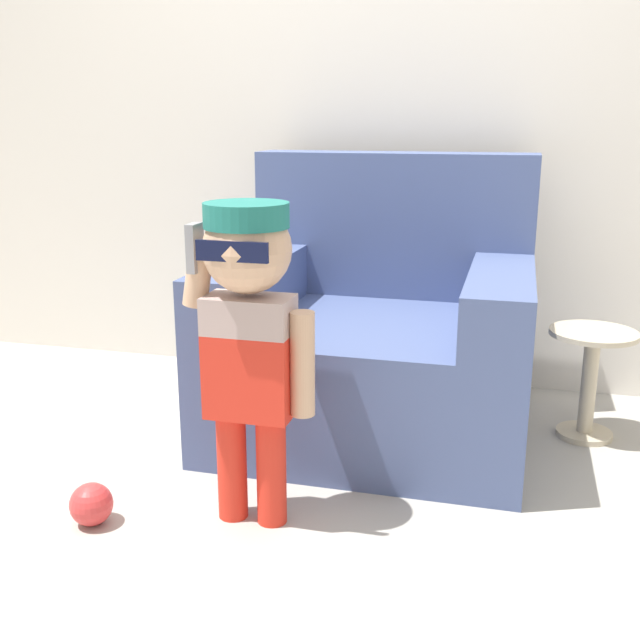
% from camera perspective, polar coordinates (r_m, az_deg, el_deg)
% --- Properties ---
extents(ground_plane, '(10.00, 10.00, 0.00)m').
position_cam_1_polar(ground_plane, '(2.72, -1.12, -9.33)').
color(ground_plane, '#ADA89E').
extents(wall_back, '(10.00, 0.05, 2.60)m').
position_cam_1_polar(wall_back, '(3.28, 2.93, 18.17)').
color(wall_back, silver).
rests_on(wall_back, ground_plane).
extents(armchair, '(1.09, 0.98, 1.00)m').
position_cam_1_polar(armchair, '(2.77, 4.38, -1.19)').
color(armchair, '#475684').
rests_on(armchair, ground_plane).
extents(person_child, '(0.37, 0.28, 0.91)m').
position_cam_1_polar(person_child, '(2.03, -5.48, 0.33)').
color(person_child, red).
rests_on(person_child, ground_plane).
extents(side_table, '(0.31, 0.31, 0.40)m').
position_cam_1_polar(side_table, '(2.85, 19.88, -3.79)').
color(side_table, beige).
rests_on(side_table, ground_plane).
extents(toy_ball, '(0.12, 0.12, 0.12)m').
position_cam_1_polar(toy_ball, '(2.29, -17.03, -13.27)').
color(toy_ball, '#D13838').
rests_on(toy_ball, ground_plane).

